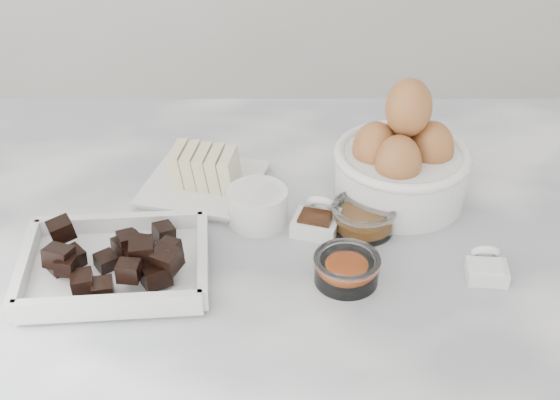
# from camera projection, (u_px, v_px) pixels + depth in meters

# --- Properties ---
(marble_slab) EXTENTS (1.20, 0.80, 0.04)m
(marble_slab) POSITION_uv_depth(u_px,v_px,m) (265.00, 251.00, 1.02)
(marble_slab) COLOR white
(marble_slab) RESTS_ON cabinet
(chocolate_dish) EXTENTS (0.24, 0.19, 0.06)m
(chocolate_dish) POSITION_uv_depth(u_px,v_px,m) (114.00, 260.00, 0.93)
(chocolate_dish) COLOR white
(chocolate_dish) RESTS_ON marble_slab
(butter_plate) EXTENTS (0.19, 0.19, 0.06)m
(butter_plate) POSITION_uv_depth(u_px,v_px,m) (201.00, 176.00, 1.09)
(butter_plate) COLOR white
(butter_plate) RESTS_ON marble_slab
(sugar_ramekin) EXTENTS (0.08, 0.08, 0.05)m
(sugar_ramekin) POSITION_uv_depth(u_px,v_px,m) (258.00, 204.00, 1.02)
(sugar_ramekin) COLOR white
(sugar_ramekin) RESTS_ON marble_slab
(egg_bowl) EXTENTS (0.19, 0.19, 0.18)m
(egg_bowl) POSITION_uv_depth(u_px,v_px,m) (402.00, 161.00, 1.05)
(egg_bowl) COLOR white
(egg_bowl) RESTS_ON marble_slab
(honey_bowl) EXTENTS (0.09, 0.09, 0.04)m
(honey_bowl) POSITION_uv_depth(u_px,v_px,m) (363.00, 217.00, 1.01)
(honey_bowl) COLOR white
(honey_bowl) RESTS_ON marble_slab
(zest_bowl) EXTENTS (0.08, 0.08, 0.04)m
(zest_bowl) POSITION_uv_depth(u_px,v_px,m) (347.00, 268.00, 0.92)
(zest_bowl) COLOR white
(zest_bowl) RESTS_ON marble_slab
(vanilla_spoon) EXTENTS (0.07, 0.08, 0.04)m
(vanilla_spoon) POSITION_uv_depth(u_px,v_px,m) (317.00, 219.00, 1.01)
(vanilla_spoon) COLOR white
(vanilla_spoon) RESTS_ON marble_slab
(salt_spoon) EXTENTS (0.05, 0.06, 0.04)m
(salt_spoon) POSITION_uv_depth(u_px,v_px,m) (487.00, 267.00, 0.94)
(salt_spoon) COLOR white
(salt_spoon) RESTS_ON marble_slab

